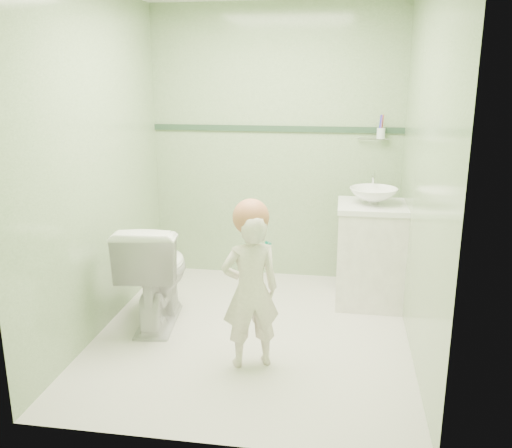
# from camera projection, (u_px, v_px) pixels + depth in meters

# --- Properties ---
(ground) EXTENTS (2.50, 2.50, 0.00)m
(ground) POSITION_uv_depth(u_px,v_px,m) (253.00, 333.00, 3.98)
(ground) COLOR silver
(ground) RESTS_ON ground
(room_shell) EXTENTS (2.50, 2.54, 2.40)m
(room_shell) POSITION_uv_depth(u_px,v_px,m) (252.00, 169.00, 3.66)
(room_shell) COLOR #8FAF7C
(room_shell) RESTS_ON ground
(trim_stripe) EXTENTS (2.20, 0.02, 0.05)m
(trim_stripe) POSITION_uv_depth(u_px,v_px,m) (276.00, 129.00, 4.80)
(trim_stripe) COLOR #2B4733
(trim_stripe) RESTS_ON room_shell
(vanity) EXTENTS (0.52, 0.50, 0.80)m
(vanity) POSITION_uv_depth(u_px,v_px,m) (370.00, 256.00, 4.41)
(vanity) COLOR beige
(vanity) RESTS_ON ground
(counter) EXTENTS (0.54, 0.52, 0.04)m
(counter) POSITION_uv_depth(u_px,v_px,m) (373.00, 206.00, 4.30)
(counter) COLOR white
(counter) RESTS_ON vanity
(basin) EXTENTS (0.37, 0.37, 0.13)m
(basin) POSITION_uv_depth(u_px,v_px,m) (373.00, 196.00, 4.28)
(basin) COLOR white
(basin) RESTS_ON counter
(faucet) EXTENTS (0.03, 0.13, 0.18)m
(faucet) POSITION_uv_depth(u_px,v_px,m) (373.00, 181.00, 4.44)
(faucet) COLOR silver
(faucet) RESTS_ON counter
(cup_holder) EXTENTS (0.26, 0.07, 0.21)m
(cup_holder) POSITION_uv_depth(u_px,v_px,m) (380.00, 133.00, 4.62)
(cup_holder) COLOR silver
(cup_holder) RESTS_ON room_shell
(toilet) EXTENTS (0.53, 0.83, 0.80)m
(toilet) POSITION_uv_depth(u_px,v_px,m) (156.00, 272.00, 4.06)
(toilet) COLOR white
(toilet) RESTS_ON ground
(toddler) EXTENTS (0.43, 0.36, 1.01)m
(toddler) POSITION_uv_depth(u_px,v_px,m) (250.00, 291.00, 3.43)
(toddler) COLOR beige
(toddler) RESTS_ON ground
(hair_cap) EXTENTS (0.22, 0.22, 0.22)m
(hair_cap) POSITION_uv_depth(u_px,v_px,m) (251.00, 217.00, 3.33)
(hair_cap) COLOR #BC704C
(hair_cap) RESTS_ON toddler
(teal_toothbrush) EXTENTS (0.10, 0.14, 0.08)m
(teal_toothbrush) POSITION_uv_depth(u_px,v_px,m) (267.00, 242.00, 3.24)
(teal_toothbrush) COLOR #0B8D7B
(teal_toothbrush) RESTS_ON toddler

